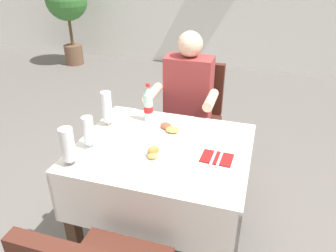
# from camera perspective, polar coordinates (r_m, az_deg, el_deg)

# --- Properties ---
(ground_plane) EXTENTS (11.00, 11.00, 0.00)m
(ground_plane) POSITION_cam_1_polar(r_m,az_deg,el_deg) (2.38, -4.07, -19.37)
(ground_plane) COLOR #66605B
(main_dining_table) EXTENTS (1.01, 0.85, 0.75)m
(main_dining_table) POSITION_cam_1_polar(r_m,az_deg,el_deg) (2.01, -0.85, -7.89)
(main_dining_table) COLOR white
(main_dining_table) RESTS_ON ground
(chair_far_diner_seat) EXTENTS (0.44, 0.50, 0.97)m
(chair_far_diner_seat) POSITION_cam_1_polar(r_m,az_deg,el_deg) (2.69, 4.48, 1.71)
(chair_far_diner_seat) COLOR #4C2319
(chair_far_diner_seat) RESTS_ON ground
(seated_diner_far) EXTENTS (0.50, 0.46, 1.26)m
(seated_diner_far) POSITION_cam_1_polar(r_m,az_deg,el_deg) (2.54, 3.27, 3.92)
(seated_diner_far) COLOR #282D42
(seated_diner_far) RESTS_ON ground
(plate_near_camera) EXTENTS (0.25, 0.25, 0.07)m
(plate_near_camera) POSITION_cam_1_polar(r_m,az_deg,el_deg) (1.77, -2.91, -5.61)
(plate_near_camera) COLOR white
(plate_near_camera) RESTS_ON main_dining_table
(plate_far_diner) EXTENTS (0.23, 0.23, 0.04)m
(plate_far_diner) POSITION_cam_1_polar(r_m,az_deg,el_deg) (2.04, 0.47, -0.70)
(plate_far_diner) COLOR white
(plate_far_diner) RESTS_ON main_dining_table
(beer_glass_left) EXTENTS (0.07, 0.07, 0.20)m
(beer_glass_left) POSITION_cam_1_polar(r_m,az_deg,el_deg) (1.89, -13.83, -0.98)
(beer_glass_left) COLOR white
(beer_glass_left) RESTS_ON main_dining_table
(beer_glass_middle) EXTENTS (0.07, 0.07, 0.22)m
(beer_glass_middle) POSITION_cam_1_polar(r_m,az_deg,el_deg) (1.76, -17.23, -3.42)
(beer_glass_middle) COLOR white
(beer_glass_middle) RESTS_ON main_dining_table
(beer_glass_right) EXTENTS (0.07, 0.07, 0.23)m
(beer_glass_right) POSITION_cam_1_polar(r_m,az_deg,el_deg) (2.11, -10.69, 3.02)
(beer_glass_right) COLOR white
(beer_glass_right) RESTS_ON main_dining_table
(cola_bottle_primary) EXTENTS (0.06, 0.06, 0.26)m
(cola_bottle_primary) POSITION_cam_1_polar(r_m,az_deg,el_deg) (2.14, -3.49, 3.74)
(cola_bottle_primary) COLOR silver
(cola_bottle_primary) RESTS_ON main_dining_table
(napkin_cutlery_set) EXTENTS (0.18, 0.19, 0.01)m
(napkin_cutlery_set) POSITION_cam_1_polar(r_m,az_deg,el_deg) (1.81, 8.60, -5.58)
(napkin_cutlery_set) COLOR maroon
(napkin_cutlery_set) RESTS_ON main_dining_table
(potted_plant_corner) EXTENTS (0.67, 0.67, 1.41)m
(potted_plant_corner) POSITION_cam_1_polar(r_m,az_deg,el_deg) (5.86, -17.36, 19.71)
(potted_plant_corner) COLOR brown
(potted_plant_corner) RESTS_ON ground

